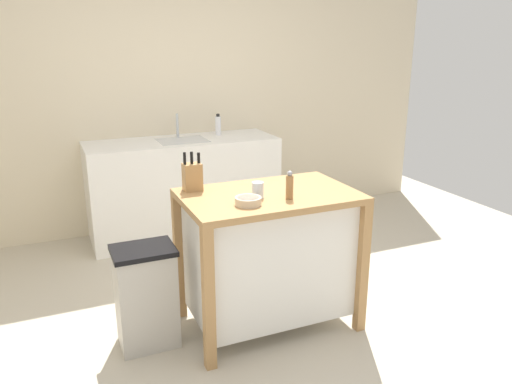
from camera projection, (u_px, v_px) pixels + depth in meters
name	position (u px, v px, depth m)	size (l,w,h in m)	color
ground_plane	(261.00, 326.00, 3.26)	(6.58, 6.58, 0.00)	#BCB29E
wall_back	(170.00, 92.00, 4.74)	(5.58, 0.10, 2.60)	beige
kitchen_island	(269.00, 252.00, 3.17)	(1.06, 0.68, 0.89)	#AD7F4C
knife_block	(192.00, 176.00, 3.08)	(0.11, 0.09, 0.24)	#AD7F4C
bowl_ceramic_small	(248.00, 201.00, 2.83)	(0.15, 0.15, 0.05)	beige
drinking_cup	(258.00, 190.00, 2.95)	(0.07, 0.07, 0.10)	silver
pepper_grinder	(290.00, 186.00, 2.92)	(0.04, 0.04, 0.17)	#9E7042
trash_bin	(146.00, 296.00, 2.99)	(0.36, 0.28, 0.63)	#B7B2A8
sink_counter	(184.00, 188.00, 4.68)	(1.72, 0.60, 0.91)	white
sink_faucet	(177.00, 126.00, 4.64)	(0.02, 0.02, 0.22)	#B7BCC1
bottle_dish_soap	(218.00, 125.00, 4.76)	(0.05, 0.05, 0.20)	white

